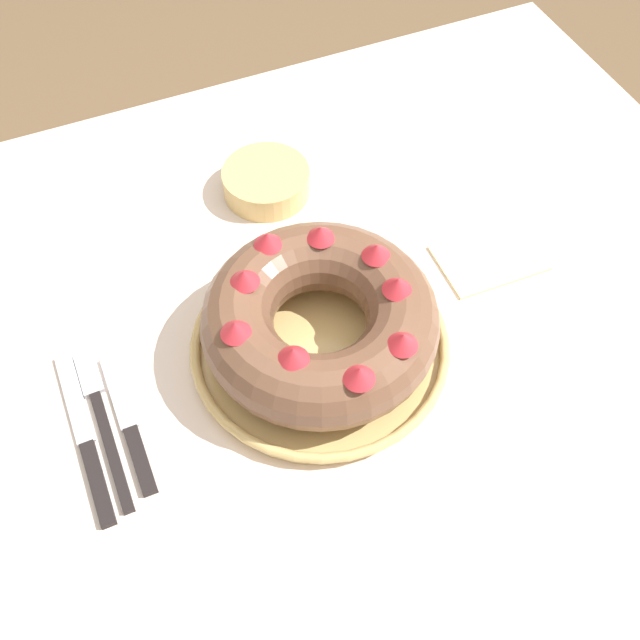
{
  "coord_description": "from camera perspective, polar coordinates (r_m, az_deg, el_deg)",
  "views": [
    {
      "loc": [
        -0.22,
        -0.43,
        1.47
      ],
      "look_at": [
        -0.03,
        0.01,
        0.79
      ],
      "focal_mm": 42.0,
      "sensor_mm": 36.0,
      "label": 1
    }
  ],
  "objects": [
    {
      "name": "side_bowl",
      "position": [
        1.05,
        -4.11,
        10.47
      ],
      "size": [
        0.12,
        0.12,
        0.04
      ],
      "primitive_type": "cylinder",
      "color": "tan",
      "rests_on": "dining_table"
    },
    {
      "name": "ground_plane",
      "position": [
        1.55,
        1.24,
        -17.09
      ],
      "size": [
        8.0,
        8.0,
        0.0
      ],
      "primitive_type": "plane",
      "color": "brown"
    },
    {
      "name": "cake_knife",
      "position": [
        0.86,
        -14.19,
        -8.2
      ],
      "size": [
        0.02,
        0.18,
        0.01
      ],
      "rotation": [
        0.0,
        0.0,
        0.01
      ],
      "color": "black",
      "rests_on": "dining_table"
    },
    {
      "name": "serving_knife",
      "position": [
        0.86,
        -17.29,
        -9.2
      ],
      "size": [
        0.02,
        0.22,
        0.01
      ],
      "rotation": [
        0.0,
        0.0,
        -0.04
      ],
      "color": "black",
      "rests_on": "dining_table"
    },
    {
      "name": "napkin",
      "position": [
        1.0,
        12.75,
        4.63
      ],
      "size": [
        0.13,
        0.1,
        0.0
      ],
      "primitive_type": "cube",
      "rotation": [
        0.0,
        0.0,
        -0.03
      ],
      "color": "beige",
      "rests_on": "dining_table"
    },
    {
      "name": "dining_table",
      "position": [
        0.97,
        1.9,
        -5.24
      ],
      "size": [
        1.2,
        1.07,
        0.73
      ],
      "color": "beige",
      "rests_on": "ground_plane"
    },
    {
      "name": "fork",
      "position": [
        0.88,
        -16.33,
        -6.98
      ],
      "size": [
        0.02,
        0.21,
        0.01
      ],
      "rotation": [
        0.0,
        0.0,
        -0.07
      ],
      "color": "black",
      "rests_on": "dining_table"
    },
    {
      "name": "bundt_cake",
      "position": [
        0.84,
        0.0,
        0.05
      ],
      "size": [
        0.27,
        0.27,
        0.1
      ],
      "color": "brown",
      "rests_on": "serving_dish"
    },
    {
      "name": "serving_dish",
      "position": [
        0.88,
        0.0,
        -1.98
      ],
      "size": [
        0.31,
        0.31,
        0.02
      ],
      "color": "tan",
      "rests_on": "dining_table"
    }
  ]
}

